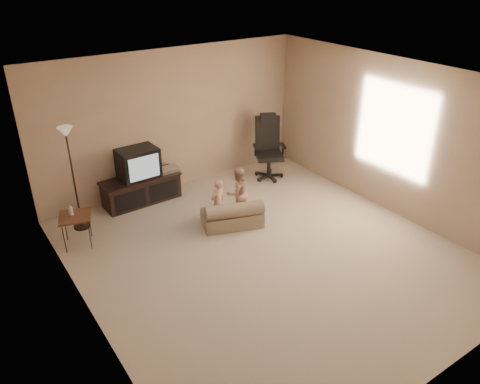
# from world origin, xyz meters

# --- Properties ---
(floor) EXTENTS (5.50, 5.50, 0.00)m
(floor) POSITION_xyz_m (0.00, 0.00, 0.00)
(floor) COLOR beige
(floor) RESTS_ON ground
(room_shell) EXTENTS (5.50, 5.50, 5.50)m
(room_shell) POSITION_xyz_m (0.00, 0.00, 1.52)
(room_shell) COLOR silver
(room_shell) RESTS_ON floor
(tv_stand) EXTENTS (1.38, 0.54, 0.98)m
(tv_stand) POSITION_xyz_m (-0.81, 2.49, 0.41)
(tv_stand) COLOR black
(tv_stand) RESTS_ON floor
(office_chair) EXTENTS (0.76, 0.77, 1.22)m
(office_chair) POSITION_xyz_m (1.63, 2.08, 0.44)
(office_chair) COLOR black
(office_chair) RESTS_ON floor
(side_table) EXTENTS (0.56, 0.56, 0.66)m
(side_table) POSITION_xyz_m (-2.15, 1.76, 0.47)
(side_table) COLOR brown
(side_table) RESTS_ON floor
(floor_lamp) EXTENTS (0.26, 0.26, 1.66)m
(floor_lamp) POSITION_xyz_m (-1.96, 2.23, 1.21)
(floor_lamp) COLOR black
(floor_lamp) RESTS_ON floor
(child_sofa) EXTENTS (1.05, 0.79, 0.46)m
(child_sofa) POSITION_xyz_m (0.03, 0.91, 0.18)
(child_sofa) COLOR gray
(child_sofa) RESTS_ON floor
(toddler_left) EXTENTS (0.34, 0.29, 0.80)m
(toddler_left) POSITION_xyz_m (-0.15, 1.06, 0.40)
(toddler_left) COLOR tan
(toddler_left) RESTS_ON floor
(toddler_right) EXTENTS (0.42, 0.24, 0.86)m
(toddler_right) POSITION_xyz_m (0.27, 1.13, 0.43)
(toddler_right) COLOR tan
(toddler_right) RESTS_ON floor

